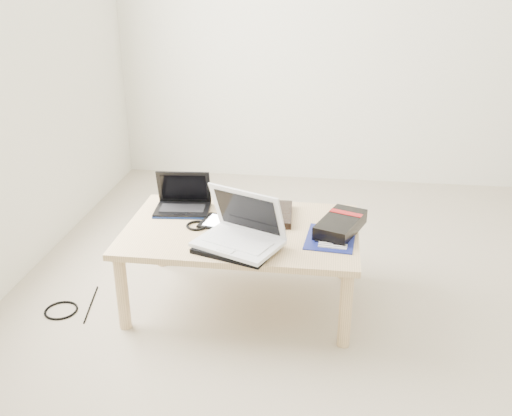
# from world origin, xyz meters

# --- Properties ---
(ground) EXTENTS (4.00, 4.00, 0.00)m
(ground) POSITION_xyz_m (0.00, 0.00, 0.00)
(ground) COLOR #BDB39A
(ground) RESTS_ON ground
(coffee_table) EXTENTS (1.10, 0.70, 0.40)m
(coffee_table) POSITION_xyz_m (-0.80, 0.19, 0.35)
(coffee_table) COLOR #DDB885
(coffee_table) RESTS_ON ground
(book) EXTENTS (0.35, 0.30, 0.03)m
(book) POSITION_xyz_m (-0.74, 0.33, 0.42)
(book) COLOR black
(book) RESTS_ON coffee_table
(netbook) EXTENTS (0.29, 0.22, 0.20)m
(netbook) POSITION_xyz_m (-1.13, 0.36, 0.44)
(netbook) COLOR black
(netbook) RESTS_ON coffee_table
(tablet) EXTENTS (0.25, 0.21, 0.01)m
(tablet) POSITION_xyz_m (-0.89, 0.22, 0.41)
(tablet) COLOR black
(tablet) RESTS_ON coffee_table
(remote) EXTENTS (0.08, 0.20, 0.02)m
(remote) POSITION_xyz_m (-0.65, 0.19, 0.41)
(remote) COLOR silver
(remote) RESTS_ON coffee_table
(neoprene_sleeve) EXTENTS (0.39, 0.33, 0.02)m
(neoprene_sleeve) POSITION_xyz_m (-0.79, -0.03, 0.41)
(neoprene_sleeve) COLOR black
(neoprene_sleeve) RESTS_ON coffee_table
(white_laptop) EXTENTS (0.42, 0.37, 0.25)m
(white_laptop) POSITION_xyz_m (-0.77, -0.00, 0.47)
(white_laptop) COLOR white
(white_laptop) RESTS_ON neoprene_sleeve
(motherboard) EXTENTS (0.24, 0.29, 0.01)m
(motherboard) POSITION_xyz_m (-0.38, 0.13, 0.40)
(motherboard) COLOR navy
(motherboard) RESTS_ON coffee_table
(gpu_box) EXTENTS (0.26, 0.35, 0.07)m
(gpu_box) POSITION_xyz_m (-0.33, 0.22, 0.43)
(gpu_box) COLOR black
(gpu_box) RESTS_ON coffee_table
(cable_coil) EXTENTS (0.13, 0.13, 0.01)m
(cable_coil) POSITION_xyz_m (-1.01, 0.18, 0.41)
(cable_coil) COLOR black
(cable_coil) RESTS_ON coffee_table
(floor_cable_coil) EXTENTS (0.19, 0.19, 0.01)m
(floor_cable_coil) POSITION_xyz_m (-1.65, -0.03, 0.01)
(floor_cable_coil) COLOR black
(floor_cable_coil) RESTS_ON ground
(floor_cable_trail) EXTENTS (0.07, 0.32, 0.01)m
(floor_cable_trail) POSITION_xyz_m (-1.53, 0.05, 0.00)
(floor_cable_trail) COLOR black
(floor_cable_trail) RESTS_ON ground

